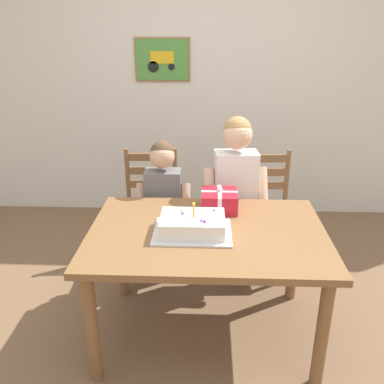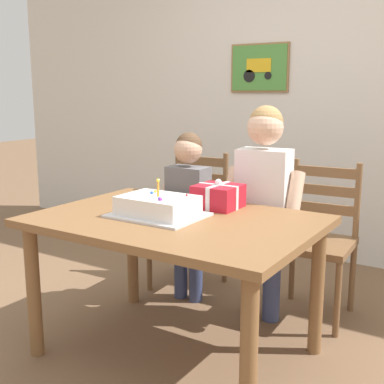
% 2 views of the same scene
% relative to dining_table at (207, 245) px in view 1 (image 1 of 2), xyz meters
% --- Properties ---
extents(ground_plane, '(20.00, 20.00, 0.00)m').
position_rel_dining_table_xyz_m(ground_plane, '(0.00, 0.00, -0.63)').
color(ground_plane, brown).
extents(back_wall, '(6.40, 0.11, 2.60)m').
position_rel_dining_table_xyz_m(back_wall, '(-0.00, 1.92, 0.67)').
color(back_wall, silver).
rests_on(back_wall, ground).
extents(dining_table, '(1.36, 0.94, 0.72)m').
position_rel_dining_table_xyz_m(dining_table, '(0.00, 0.00, 0.00)').
color(dining_table, brown).
rests_on(dining_table, ground).
extents(birthday_cake, '(0.44, 0.34, 0.19)m').
position_rel_dining_table_xyz_m(birthday_cake, '(-0.08, -0.03, 0.14)').
color(birthday_cake, silver).
rests_on(birthday_cake, dining_table).
extents(gift_box_red_large, '(0.23, 0.22, 0.16)m').
position_rel_dining_table_xyz_m(gift_box_red_large, '(0.07, 0.30, 0.16)').
color(gift_box_red_large, red).
rests_on(gift_box_red_large, dining_table).
extents(chair_left, '(0.44, 0.44, 0.92)m').
position_rel_dining_table_xyz_m(chair_left, '(-0.45, 0.84, -0.16)').
color(chair_left, brown).
rests_on(chair_left, ground).
extents(chair_right, '(0.44, 0.44, 0.92)m').
position_rel_dining_table_xyz_m(chair_right, '(0.44, 0.84, -0.16)').
color(chair_right, brown).
rests_on(chair_right, ground).
extents(child_older, '(0.47, 0.28, 1.26)m').
position_rel_dining_table_xyz_m(child_older, '(0.19, 0.61, 0.13)').
color(child_older, '#38426B').
rests_on(child_older, ground).
extents(child_younger, '(0.39, 0.23, 1.08)m').
position_rel_dining_table_xyz_m(child_younger, '(-0.32, 0.61, 0.03)').
color(child_younger, '#38426B').
rests_on(child_younger, ground).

